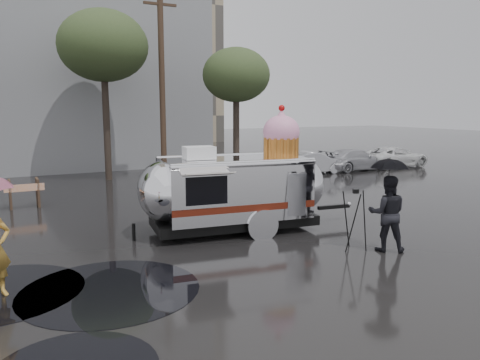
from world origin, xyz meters
TOP-DOWN VIEW (x-y plane):
  - ground at (0.00, 0.00)m, footprint 120.00×120.00m
  - puddles at (-3.58, 0.98)m, footprint 10.00×9.58m
  - grey_building at (-4.00, 24.00)m, footprint 22.00×12.00m
  - utility_pole at (2.50, 14.00)m, footprint 1.60×0.28m
  - tree_mid at (0.00, 15.00)m, footprint 4.20×4.20m
  - tree_right at (6.00, 13.00)m, footprint 3.36×3.36m
  - parked_cars at (11.78, 12.00)m, footprint 13.20×1.90m
  - airstream_trailer at (1.16, 3.62)m, footprint 6.76×2.84m
  - person_right at (3.56, 0.20)m, footprint 1.02×0.95m
  - umbrella_black at (3.56, 0.20)m, footprint 1.14×1.14m
  - tripod at (2.90, 0.63)m, footprint 0.63×0.61m

SIDE VIEW (x-z plane):
  - ground at x=0.00m, z-range 0.00..0.00m
  - puddles at x=-3.58m, z-range 0.00..0.01m
  - parked_cars at x=11.78m, z-range -0.03..1.47m
  - tripod at x=2.90m, z-range 0.15..1.69m
  - person_right at x=3.56m, z-range 0.00..1.88m
  - airstream_trailer at x=1.16m, z-range -0.55..3.12m
  - umbrella_black at x=3.56m, z-range 0.77..3.10m
  - utility_pole at x=2.50m, z-range 0.12..9.12m
  - tree_right at x=6.00m, z-range 1.85..8.27m
  - tree_mid at x=0.00m, z-range 2.33..10.35m
  - grey_building at x=-4.00m, z-range 0.00..13.00m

